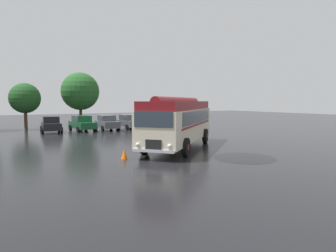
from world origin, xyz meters
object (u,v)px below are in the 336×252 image
object	(u,v)px
car_far_right	(129,122)
traffic_cone	(124,154)
car_near_left	(51,124)
car_mid_right	(107,122)
car_mid_left	(82,123)
vintage_bus	(179,120)

from	to	relation	value
car_far_right	traffic_cone	bearing A→B (deg)	-113.56
traffic_cone	car_near_left	bearing A→B (deg)	94.13
car_mid_right	car_far_right	xyz separation A→B (m)	(2.71, 0.16, 0.00)
car_near_left	car_mid_right	distance (m)	5.83
car_mid_left	traffic_cone	distance (m)	16.89
car_mid_left	car_mid_right	world-z (taller)	same
car_near_left	traffic_cone	xyz separation A→B (m)	(1.23, -16.98, -0.57)
car_mid_right	traffic_cone	world-z (taller)	car_mid_right
vintage_bus	car_near_left	xyz separation A→B (m)	(-6.00, 15.13, -1.05)
car_near_left	car_mid_left	world-z (taller)	same
vintage_bus	car_mid_right	size ratio (longest dim) A/B	2.15
car_near_left	traffic_cone	distance (m)	17.03
car_mid_left	car_far_right	xyz separation A→B (m)	(5.42, -0.03, 0.00)
car_mid_right	car_far_right	world-z (taller)	same
car_near_left	car_mid_left	distance (m)	3.12
traffic_cone	vintage_bus	bearing A→B (deg)	21.10
traffic_cone	car_mid_right	bearing A→B (deg)	74.53
car_mid_right	traffic_cone	size ratio (longest dim) A/B	7.72
car_mid_left	car_near_left	bearing A→B (deg)	176.21
car_near_left	traffic_cone	world-z (taller)	car_near_left
car_far_right	traffic_cone	world-z (taller)	car_far_right
traffic_cone	car_mid_left	bearing A→B (deg)	83.59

